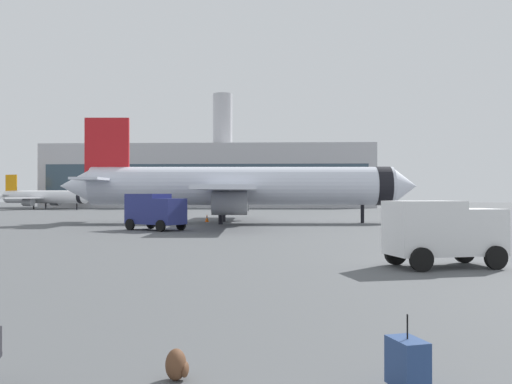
{
  "coord_description": "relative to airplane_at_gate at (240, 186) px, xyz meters",
  "views": [
    {
      "loc": [
        0.01,
        -3.67,
        2.84
      ],
      "look_at": [
        -1.53,
        31.09,
        3.0
      ],
      "focal_mm": 39.16,
      "sensor_mm": 36.0,
      "label": 1
    }
  ],
  "objects": [
    {
      "name": "airplane_at_gate",
      "position": [
        0.0,
        0.0,
        0.0
      ],
      "size": [
        35.72,
        32.18,
        10.5
      ],
      "color": "silver",
      "rests_on": "ground"
    },
    {
      "name": "airplane_taxiing",
      "position": [
        -41.67,
        50.49,
        -1.28
      ],
      "size": [
        22.43,
        20.54,
        6.82
      ],
      "color": "white",
      "rests_on": "ground"
    },
    {
      "name": "service_truck",
      "position": [
        -5.96,
        -11.42,
        -2.05
      ],
      "size": [
        5.23,
        4.42,
        2.9
      ],
      "color": "navy",
      "rests_on": "ground"
    },
    {
      "name": "cargo_van",
      "position": [
        10.41,
        -33.37,
        -2.21
      ],
      "size": [
        4.76,
        3.25,
        2.6
      ],
      "color": "white",
      "rests_on": "ground"
    },
    {
      "name": "safety_cone_near",
      "position": [
        13.81,
        -11.41,
        -3.32
      ],
      "size": [
        0.44,
        0.44,
        0.67
      ],
      "color": "#F2590C",
      "rests_on": "ground"
    },
    {
      "name": "safety_cone_mid",
      "position": [
        -3.59,
        2.15,
        -3.24
      ],
      "size": [
        0.44,
        0.44,
        0.84
      ],
      "color": "#F2590C",
      "rests_on": "ground"
    },
    {
      "name": "rolling_suitcase",
      "position": [
        5.92,
        -47.28,
        -3.27
      ],
      "size": [
        0.58,
        0.73,
        1.1
      ],
      "color": "navy",
      "rests_on": "ground"
    },
    {
      "name": "traveller_backpack",
      "position": [
        2.49,
        -47.0,
        -3.42
      ],
      "size": [
        0.36,
        0.4,
        0.48
      ],
      "color": "brown",
      "rests_on": "ground"
    },
    {
      "name": "terminal_building",
      "position": [
        -11.85,
        71.01,
        3.39
      ],
      "size": [
        72.09,
        19.12,
        25.79
      ],
      "color": "#B2B2B7",
      "rests_on": "ground"
    }
  ]
}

